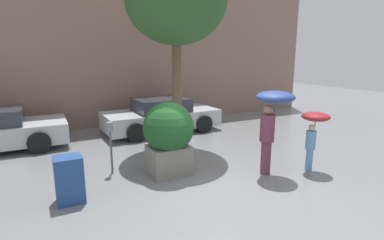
% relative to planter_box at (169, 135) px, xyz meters
% --- Properties ---
extents(ground_plane, '(40.00, 40.00, 0.00)m').
position_rel_planter_box_xyz_m(ground_plane, '(0.63, -0.86, -0.94)').
color(ground_plane, slate).
extents(building_facade, '(18.00, 0.30, 6.00)m').
position_rel_planter_box_xyz_m(building_facade, '(0.63, 5.64, 2.06)').
color(building_facade, '#8C6B5B').
rests_on(building_facade, ground).
extents(planter_box, '(1.17, 1.17, 1.71)m').
position_rel_planter_box_xyz_m(planter_box, '(0.00, 0.00, 0.00)').
color(planter_box, gray).
rests_on(planter_box, ground).
extents(person_adult, '(0.86, 0.86, 1.96)m').
position_rel_planter_box_xyz_m(person_adult, '(2.08, -1.10, 0.53)').
color(person_adult, brown).
rests_on(person_adult, ground).
extents(person_child, '(0.65, 0.65, 1.43)m').
position_rel_planter_box_xyz_m(person_child, '(3.12, -1.41, 0.16)').
color(person_child, '#669ED1').
rests_on(person_child, ground).
extents(parked_car_near, '(4.11, 2.09, 1.22)m').
position_rel_planter_box_xyz_m(parked_car_near, '(1.37, 3.85, -0.37)').
color(parked_car_near, '#B7BCC1').
rests_on(parked_car_near, ground).
extents(street_tree, '(2.77, 2.77, 5.35)m').
position_rel_planter_box_xyz_m(street_tree, '(1.00, 1.67, 3.20)').
color(street_tree, brown).
rests_on(street_tree, ground).
extents(parking_meter, '(0.14, 0.14, 1.24)m').
position_rel_planter_box_xyz_m(parking_meter, '(-1.18, 0.66, -0.05)').
color(parking_meter, '#595B60').
rests_on(parking_meter, ground).
extents(newspaper_box, '(0.50, 0.44, 0.90)m').
position_rel_planter_box_xyz_m(newspaper_box, '(-2.21, -0.40, -0.49)').
color(newspaper_box, navy).
rests_on(newspaper_box, ground).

